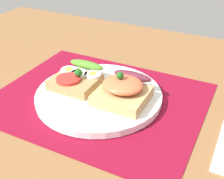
{
  "coord_description": "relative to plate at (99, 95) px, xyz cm",
  "views": [
    {
      "loc": [
        25.11,
        -44.11,
        33.34
      ],
      "look_at": [
        3.0,
        0.0,
        3.17
      ],
      "focal_mm": 47.54,
      "sensor_mm": 36.0,
      "label": 1
    }
  ],
  "objects": [
    {
      "name": "sandwich_salmon",
      "position": [
        5.4,
        -0.05,
        2.74
      ],
      "size": [
        9.58,
        10.54,
        5.7
      ],
      "color": "tan",
      "rests_on": "plate"
    },
    {
      "name": "sandwich_egg_tomato",
      "position": [
        -5.5,
        0.84,
        2.19
      ],
      "size": [
        9.23,
        9.67,
        4.17
      ],
      "color": "#AC7E4E",
      "rests_on": "plate"
    },
    {
      "name": "placemat",
      "position": [
        0.0,
        0.0,
        -0.83
      ],
      "size": [
        41.48,
        33.31,
        0.3
      ],
      "primitive_type": "cube",
      "color": "maroon",
      "rests_on": "ground_plane"
    },
    {
      "name": "plate",
      "position": [
        0.0,
        0.0,
        0.0
      ],
      "size": [
        25.5,
        25.5,
        1.37
      ],
      "primitive_type": "cylinder",
      "color": "white",
      "rests_on": "placemat"
    },
    {
      "name": "ground_plane",
      "position": [
        0.0,
        0.0,
        -2.58
      ],
      "size": [
        120.0,
        90.0,
        3.2
      ],
      "primitive_type": "cube",
      "color": "brown"
    }
  ]
}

